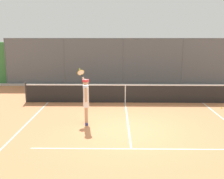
{
  "coord_description": "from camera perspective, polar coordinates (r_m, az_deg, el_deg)",
  "views": [
    {
      "loc": [
        0.48,
        9.4,
        3.51
      ],
      "look_at": [
        0.67,
        -2.46,
        1.05
      ],
      "focal_mm": 42.69,
      "sensor_mm": 36.0,
      "label": 1
    }
  ],
  "objects": [
    {
      "name": "tennis_ball_mid_court",
      "position": [
        13.95,
        22.42,
        -3.62
      ],
      "size": [
        0.07,
        0.07,
        0.07
      ],
      "primitive_type": "sphere",
      "color": "#D6E042",
      "rests_on": "ground"
    },
    {
      "name": "fence_backdrop",
      "position": [
        19.08,
        2.35,
        5.6
      ],
      "size": [
        19.29,
        1.37,
        3.27
      ],
      "color": "#565B60",
      "rests_on": "ground"
    },
    {
      "name": "ground_plane",
      "position": [
        10.05,
        3.62,
        -8.75
      ],
      "size": [
        60.0,
        60.0,
        0.0
      ],
      "primitive_type": "plane",
      "color": "#C67A4C"
    },
    {
      "name": "tennis_player",
      "position": [
        10.54,
        -5.63,
        -1.69
      ],
      "size": [
        0.62,
        1.42,
        2.1
      ],
      "rotation": [
        0.0,
        0.0,
        -1.43
      ],
      "color": "navy",
      "rests_on": "ground"
    },
    {
      "name": "tennis_net",
      "position": [
        13.89,
        2.86,
        -0.83
      ],
      "size": [
        10.51,
        0.09,
        1.07
      ],
      "color": "#2D2D2D",
      "rests_on": "ground"
    },
    {
      "name": "court_line_markings",
      "position": [
        8.31,
        4.24,
        -13.29
      ],
      "size": [
        8.18,
        10.54,
        0.01
      ],
      "color": "white",
      "rests_on": "ground"
    }
  ]
}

